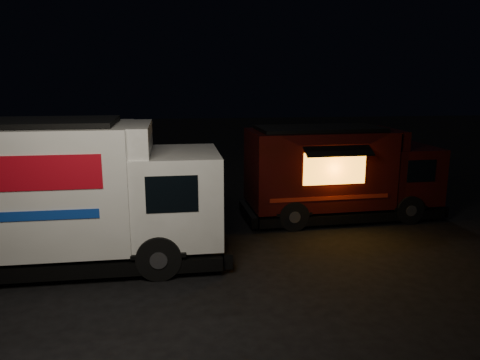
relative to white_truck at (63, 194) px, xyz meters
name	(u,v)px	position (x,y,z in m)	size (l,w,h in m)	color
ground	(177,268)	(2.60, -0.53, -1.75)	(80.00, 80.00, 0.00)	black
white_truck	(63,194)	(0.00, 0.00, 0.00)	(7.73, 2.64, 3.50)	white
red_truck	(343,172)	(7.84, 2.98, -0.28)	(6.32, 2.32, 2.94)	#320909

